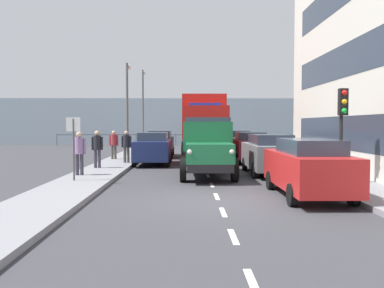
% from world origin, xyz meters
% --- Properties ---
extents(ground_plane, '(80.00, 80.00, 0.00)m').
position_xyz_m(ground_plane, '(0.00, -9.97, 0.00)').
color(ground_plane, '#38383D').
extents(sidewalk_left, '(2.04, 41.87, 0.15)m').
position_xyz_m(sidewalk_left, '(-4.65, -9.97, 0.07)').
color(sidewalk_left, gray).
rests_on(sidewalk_left, ground_plane).
extents(sidewalk_right, '(2.04, 41.87, 0.15)m').
position_xyz_m(sidewalk_right, '(4.65, -9.97, 0.07)').
color(sidewalk_right, gray).
rests_on(sidewalk_right, ground_plane).
extents(road_centreline_markings, '(0.12, 37.37, 0.01)m').
position_xyz_m(road_centreline_markings, '(0.00, -8.78, 0.00)').
color(road_centreline_markings, silver).
rests_on(road_centreline_markings, ground_plane).
extents(sea_horizon, '(80.00, 0.80, 5.00)m').
position_xyz_m(sea_horizon, '(0.00, -33.90, 2.50)').
color(sea_horizon, '#8C9EAD').
rests_on(sea_horizon, ground_plane).
extents(seawall_railing, '(28.08, 0.08, 1.20)m').
position_xyz_m(seawall_railing, '(-0.00, -30.30, 0.92)').
color(seawall_railing, '#4C5156').
rests_on(seawall_railing, ground_plane).
extents(truck_vintage_green, '(2.17, 5.64, 2.43)m').
position_xyz_m(truck_vintage_green, '(0.06, -5.18, 1.18)').
color(truck_vintage_green, black).
rests_on(truck_vintage_green, ground_plane).
extents(lorry_cargo_red, '(2.58, 8.20, 3.87)m').
position_xyz_m(lorry_cargo_red, '(-0.10, -13.47, 2.08)').
color(lorry_cargo_red, red).
rests_on(lorry_cargo_red, ground_plane).
extents(car_red_kerbside_near, '(1.80, 4.56, 1.72)m').
position_xyz_m(car_red_kerbside_near, '(-2.68, -0.58, 0.90)').
color(car_red_kerbside_near, '#B21E1E').
rests_on(car_red_kerbside_near, ground_plane).
extents(car_grey_kerbside_1, '(1.90, 4.58, 1.72)m').
position_xyz_m(car_grey_kerbside_1, '(-2.68, -6.24, 0.90)').
color(car_grey_kerbside_1, slate).
rests_on(car_grey_kerbside_1, ground_plane).
extents(car_maroon_kerbside_2, '(1.85, 4.22, 1.72)m').
position_xyz_m(car_maroon_kerbside_2, '(-2.68, -11.81, 0.90)').
color(car_maroon_kerbside_2, maroon).
rests_on(car_maroon_kerbside_2, ground_plane).
extents(car_white_kerbside_3, '(1.76, 4.06, 1.72)m').
position_xyz_m(car_white_kerbside_3, '(-2.68, -17.25, 0.89)').
color(car_white_kerbside_3, white).
rests_on(car_white_kerbside_3, ground_plane).
extents(car_navy_oppositeside_0, '(1.89, 4.09, 1.72)m').
position_xyz_m(car_navy_oppositeside_0, '(2.68, -10.50, 0.90)').
color(car_navy_oppositeside_0, navy).
rests_on(car_navy_oppositeside_0, ground_plane).
extents(car_black_oppositeside_1, '(1.82, 4.57, 1.72)m').
position_xyz_m(car_black_oppositeside_1, '(2.68, -16.05, 0.90)').
color(car_black_oppositeside_1, black).
rests_on(car_black_oppositeside_1, ground_plane).
extents(pedestrian_by_lamp, '(0.53, 0.34, 1.72)m').
position_xyz_m(pedestrian_by_lamp, '(5.13, -4.78, 1.16)').
color(pedestrian_by_lamp, '#383342').
rests_on(pedestrian_by_lamp, sidewalk_right).
extents(pedestrian_strolling, '(0.53, 0.34, 1.71)m').
position_xyz_m(pedestrian_strolling, '(5.01, -7.53, 1.16)').
color(pedestrian_strolling, '#383342').
rests_on(pedestrian_strolling, sidewalk_right).
extents(pedestrian_couple_b, '(0.53, 0.34, 1.67)m').
position_xyz_m(pedestrian_couple_b, '(4.05, -10.14, 1.13)').
color(pedestrian_couple_b, '#4C473D').
rests_on(pedestrian_couple_b, sidewalk_right).
extents(pedestrian_with_bag, '(0.53, 0.34, 1.64)m').
position_xyz_m(pedestrian_with_bag, '(5.12, -12.42, 1.11)').
color(pedestrian_with_bag, '#4C473D').
rests_on(pedestrian_with_bag, sidewalk_right).
extents(traffic_light_near, '(0.28, 0.41, 3.20)m').
position_xyz_m(traffic_light_near, '(-4.35, -2.35, 2.47)').
color(traffic_light_near, black).
rests_on(traffic_light_near, sidewalk_left).
extents(lamp_post_promenade, '(0.32, 1.14, 6.05)m').
position_xyz_m(lamp_post_promenade, '(4.82, -16.03, 3.78)').
color(lamp_post_promenade, '#59595B').
rests_on(lamp_post_promenade, sidewalk_right).
extents(lamp_post_far, '(0.32, 1.14, 6.78)m').
position_xyz_m(lamp_post_far, '(4.73, -25.04, 4.16)').
color(lamp_post_far, '#59595B').
rests_on(lamp_post_far, sidewalk_right).
extents(street_sign, '(0.50, 0.07, 2.25)m').
position_xyz_m(street_sign, '(4.92, -3.24, 1.68)').
color(street_sign, '#4C4C4C').
rests_on(street_sign, sidewalk_right).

